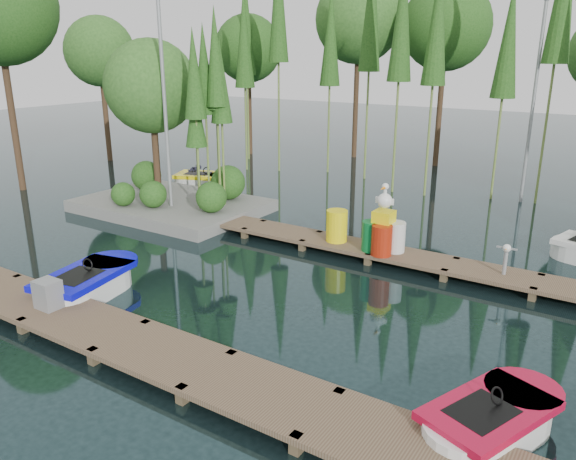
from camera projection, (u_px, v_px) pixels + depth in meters
The scene contains 14 objects.
ground_plane at pixel (261, 273), 14.17m from camera, with size 90.00×90.00×0.00m, color #1A2F32.
near_dock at pixel (120, 338), 10.51m from camera, with size 18.00×1.50×0.50m.
far_dock at pixel (342, 244), 15.58m from camera, with size 15.00×1.20×0.50m.
island at pixel (166, 118), 19.10m from camera, with size 6.20×4.20×6.75m.
tree_screen at pixel (375, 30), 21.83m from camera, with size 34.42×18.53×10.31m.
lamp_island at pixel (164, 87), 17.73m from camera, with size 0.30×0.30×7.25m.
lamp_rear at pixel (536, 84), 19.58m from camera, with size 0.30×0.30×7.25m.
boat_blue at pixel (87, 285), 12.79m from camera, with size 1.79×3.01×0.95m.
boat_red at pixel (490, 422), 8.09m from camera, with size 1.99×2.78×0.85m.
boat_yellow_far at pixel (204, 181), 22.96m from camera, with size 3.04×2.16×1.39m.
utility_cabinet at pixel (48, 294), 11.50m from camera, with size 0.49×0.41×0.60m, color gray.
yellow_barrel at pixel (337, 226), 15.52m from camera, with size 0.59×0.59×0.88m, color yellow.
drum_cluster at pixel (383, 232), 14.62m from camera, with size 1.07×0.98×1.85m.
seagull_post at pixel (506, 254), 13.16m from camera, with size 0.47×0.25×0.75m.
Camera 1 is at (7.76, -10.66, 5.36)m, focal length 35.00 mm.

